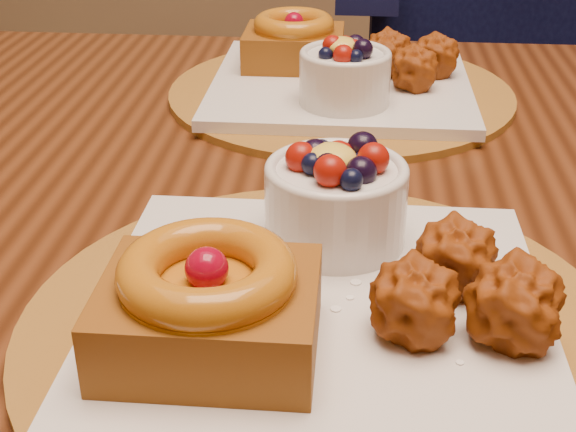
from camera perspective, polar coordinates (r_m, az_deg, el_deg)
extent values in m
cube|color=#351809|center=(0.71, 3.19, 1.04)|extent=(1.60, 0.90, 0.04)
cylinder|color=brown|center=(0.51, 2.32, -7.80)|extent=(0.38, 0.38, 0.01)
cube|color=silver|center=(0.50, 2.34, -6.88)|extent=(0.28, 0.28, 0.01)
cube|color=#4A2706|center=(0.45, -5.61, -7.14)|extent=(0.12, 0.10, 0.04)
torus|color=#9A5009|center=(0.44, -5.79, -3.97)|extent=(0.10, 0.10, 0.02)
sphere|color=maroon|center=(0.44, -5.80, -3.74)|extent=(0.02, 0.02, 0.02)
sphere|color=#893A0A|center=(0.52, 11.74, -2.93)|extent=(0.05, 0.05, 0.05)
sphere|color=#893A0A|center=(0.47, 8.87, -6.11)|extent=(0.05, 0.05, 0.05)
sphere|color=#893A0A|center=(0.48, 15.76, -6.29)|extent=(0.05, 0.05, 0.05)
cylinder|color=silver|center=(0.56, 3.40, 0.78)|extent=(0.10, 0.10, 0.05)
torus|color=silver|center=(0.54, 3.48, 3.34)|extent=(0.10, 0.10, 0.01)
ellipsoid|color=gold|center=(0.54, 3.08, 4.13)|extent=(0.04, 0.04, 0.02)
cylinder|color=brown|center=(0.90, 3.76, 8.75)|extent=(0.38, 0.38, 0.01)
cube|color=silver|center=(0.90, 3.78, 9.35)|extent=(0.28, 0.28, 0.01)
cube|color=#4A2706|center=(0.94, 0.42, 11.88)|extent=(0.11, 0.09, 0.04)
torus|color=#9A5009|center=(0.93, 0.43, 13.50)|extent=(0.09, 0.09, 0.02)
sphere|color=maroon|center=(0.93, 0.43, 13.62)|extent=(0.02, 0.02, 0.02)
sphere|color=#893A0A|center=(0.87, 8.90, 10.21)|extent=(0.04, 0.04, 0.04)
sphere|color=#893A0A|center=(0.91, 7.06, 11.23)|extent=(0.04, 0.04, 0.04)
sphere|color=#893A0A|center=(0.92, 10.42, 11.05)|extent=(0.04, 0.04, 0.04)
cylinder|color=silver|center=(0.82, 4.06, 9.71)|extent=(0.09, 0.09, 0.05)
torus|color=silver|center=(0.81, 4.12, 11.42)|extent=(0.09, 0.09, 0.01)
ellipsoid|color=gold|center=(0.81, 3.85, 11.97)|extent=(0.03, 0.03, 0.02)
cube|color=black|center=(1.64, 12.85, 6.13)|extent=(0.53, 0.53, 0.04)
cylinder|color=black|center=(1.59, 4.40, -3.73)|extent=(0.04, 0.04, 0.44)
cylinder|color=black|center=(1.58, 18.54, -5.52)|extent=(0.04, 0.04, 0.44)
cylinder|color=black|center=(1.93, 6.70, 2.22)|extent=(0.04, 0.04, 0.44)
cylinder|color=black|center=(1.92, 18.30, 0.78)|extent=(0.04, 0.04, 0.44)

